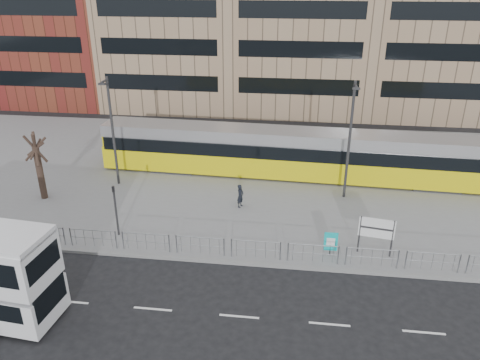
# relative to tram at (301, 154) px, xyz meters

# --- Properties ---
(ground) EXTENTS (120.00, 120.00, 0.00)m
(ground) POSITION_rel_tram_xyz_m (-4.49, -11.80, -1.91)
(ground) COLOR black
(ground) RESTS_ON ground
(plaza) EXTENTS (64.00, 24.00, 0.15)m
(plaza) POSITION_rel_tram_xyz_m (-4.49, 0.20, -1.83)
(plaza) COLOR gray
(plaza) RESTS_ON ground
(kerb) EXTENTS (64.00, 0.25, 0.17)m
(kerb) POSITION_rel_tram_xyz_m (-4.49, -11.75, -1.83)
(kerb) COLOR gray
(kerb) RESTS_ON ground
(pedestrian_barrier) EXTENTS (32.07, 0.07, 1.10)m
(pedestrian_barrier) POSITION_rel_tram_xyz_m (-2.49, -11.30, -0.92)
(pedestrian_barrier) COLOR #93969B
(pedestrian_barrier) RESTS_ON plaza
(road_markings) EXTENTS (62.00, 0.12, 0.01)m
(road_markings) POSITION_rel_tram_xyz_m (-3.49, -15.80, -1.90)
(road_markings) COLOR white
(road_markings) RESTS_ON ground
(tram) EXTENTS (29.79, 4.12, 3.50)m
(tram) POSITION_rel_tram_xyz_m (0.00, 0.00, 0.00)
(tram) COLOR yellow
(tram) RESTS_ON plaza
(station_sign) EXTENTS (1.86, 0.39, 2.15)m
(station_sign) POSITION_rel_tram_xyz_m (4.10, -10.07, -0.26)
(station_sign) COLOR #2D2D30
(station_sign) RESTS_ON plaza
(ad_panel) EXTENTS (0.72, 0.07, 1.36)m
(ad_panel) POSITION_rel_tram_xyz_m (1.75, -10.44, -0.97)
(ad_panel) COLOR #2D2D30
(ad_panel) RESTS_ON plaza
(pedestrian) EXTENTS (0.56, 0.66, 1.55)m
(pedestrian) POSITION_rel_tram_xyz_m (-3.75, -5.49, -0.98)
(pedestrian) COLOR black
(pedestrian) RESTS_ON plaza
(traffic_light_west) EXTENTS (0.21, 0.24, 3.10)m
(traffic_light_west) POSITION_rel_tram_xyz_m (-10.31, -9.88, 0.22)
(traffic_light_west) COLOR #2D2D30
(traffic_light_west) RESTS_ON plaza
(lamp_post_west) EXTENTS (0.45, 1.04, 7.68)m
(lamp_post_west) POSITION_rel_tram_xyz_m (-12.90, -3.06, 2.46)
(lamp_post_west) COLOR #2D2D30
(lamp_post_west) RESTS_ON plaza
(lamp_post_east) EXTENTS (0.45, 1.04, 7.89)m
(lamp_post_east) POSITION_rel_tram_xyz_m (3.03, -3.20, 2.56)
(lamp_post_east) COLOR #2D2D30
(lamp_post_east) RESTS_ON plaza
(bare_tree) EXTENTS (3.78, 3.78, 6.53)m
(bare_tree) POSITION_rel_tram_xyz_m (-17.02, -5.88, 3.03)
(bare_tree) COLOR #30221A
(bare_tree) RESTS_ON plaza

